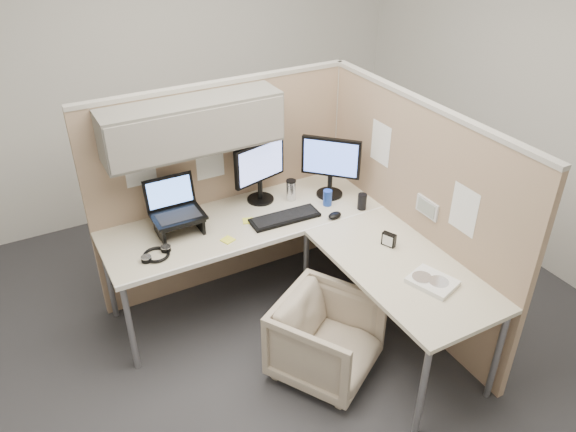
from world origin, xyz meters
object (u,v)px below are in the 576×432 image
desk (300,244)px  keyboard (285,218)px  office_chair (326,335)px  monitor_left (260,167)px

desk → keyboard: bearing=84.2°
desk → office_chair: desk is taller
desk → keyboard: 0.27m
keyboard → monitor_left: bearing=97.7°
office_chair → keyboard: size_ratio=1.22×
office_chair → monitor_left: 1.30m
desk → monitor_left: monitor_left is taller
desk → keyboard: size_ratio=3.99×
office_chair → monitor_left: monitor_left is taller
monitor_left → keyboard: (0.03, -0.33, -0.26)m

